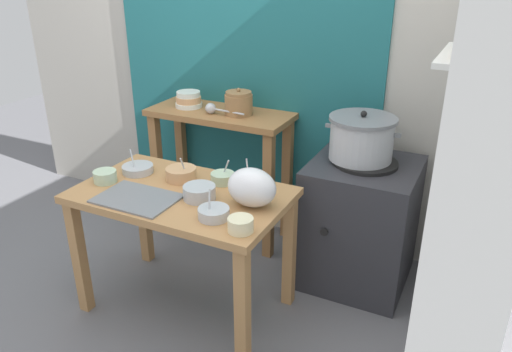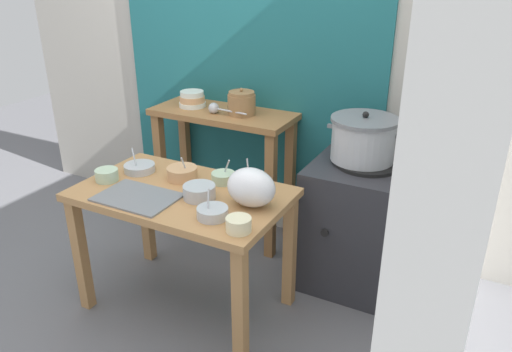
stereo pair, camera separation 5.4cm
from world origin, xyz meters
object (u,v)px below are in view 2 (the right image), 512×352
(bowl_stack_enamel, at_px, (192,99))
(prep_bowl_5, at_px, (223,177))
(steamer_pot, at_px, (363,139))
(prep_bowl_3, at_px, (107,175))
(prep_table, at_px, (183,210))
(prep_bowl_2, at_px, (139,167))
(stove_block, at_px, (361,224))
(prep_bowl_7, at_px, (239,224))
(plastic_bag, at_px, (251,187))
(serving_tray, at_px, (137,197))
(ladle, at_px, (215,108))
(clay_pot, at_px, (242,103))
(prep_bowl_4, at_px, (212,212))
(prep_bowl_6, at_px, (252,179))
(prep_bowl_1, at_px, (199,191))
(back_shelf_table, at_px, (224,143))
(prep_bowl_0, at_px, (182,173))

(bowl_stack_enamel, height_order, prep_bowl_5, bowl_stack_enamel)
(steamer_pot, relative_size, prep_bowl_3, 3.45)
(prep_table, xyz_separation_m, prep_bowl_2, (-0.36, 0.10, 0.13))
(stove_block, relative_size, steamer_pot, 1.84)
(steamer_pot, xyz_separation_m, prep_bowl_7, (-0.28, -0.93, -0.15))
(prep_table, distance_m, plastic_bag, 0.45)
(prep_table, distance_m, serving_tray, 0.25)
(ladle, distance_m, prep_bowl_3, 0.87)
(steamer_pot, bearing_deg, clay_pot, 172.51)
(steamer_pot, bearing_deg, plastic_bag, -116.68)
(prep_bowl_4, bearing_deg, serving_tray, -179.55)
(prep_bowl_6, bearing_deg, prep_bowl_4, -89.37)
(plastic_bag, distance_m, prep_bowl_1, 0.28)
(plastic_bag, distance_m, prep_bowl_2, 0.76)
(bowl_stack_enamel, bearing_deg, prep_bowl_3, -87.27)
(prep_bowl_2, bearing_deg, back_shelf_table, 80.42)
(prep_table, distance_m, clay_pot, 0.90)
(steamer_pot, distance_m, prep_bowl_7, 0.98)
(serving_tray, xyz_separation_m, prep_bowl_3, (-0.29, 0.09, 0.03))
(clay_pot, relative_size, prep_bowl_4, 1.21)
(steamer_pot, xyz_separation_m, ladle, (-0.99, 0.04, 0.03))
(steamer_pot, distance_m, prep_bowl_4, 1.00)
(bowl_stack_enamel, height_order, ladle, bowl_stack_enamel)
(back_shelf_table, xyz_separation_m, prep_bowl_3, (-0.20, -0.90, 0.08))
(stove_block, bearing_deg, plastic_bag, -120.02)
(prep_bowl_6, bearing_deg, stove_block, 43.24)
(serving_tray, bearing_deg, prep_table, 48.68)
(prep_bowl_1, height_order, prep_bowl_2, prep_bowl_2)
(prep_bowl_0, xyz_separation_m, prep_bowl_6, (0.38, 0.10, -0.00))
(clay_pot, bearing_deg, steamer_pot, -7.49)
(ladle, height_order, prep_bowl_7, ladle)
(steamer_pot, xyz_separation_m, prep_bowl_1, (-0.61, -0.73, -0.15))
(prep_bowl_1, bearing_deg, serving_tray, -152.21)
(bowl_stack_enamel, xyz_separation_m, prep_bowl_6, (0.77, -0.59, -0.19))
(steamer_pot, height_order, prep_bowl_6, steamer_pot)
(back_shelf_table, bearing_deg, ladle, -101.12)
(prep_bowl_0, distance_m, prep_bowl_6, 0.39)
(steamer_pot, bearing_deg, prep_bowl_0, -144.91)
(steamer_pot, relative_size, serving_tray, 1.06)
(prep_table, xyz_separation_m, prep_bowl_4, (0.29, -0.17, 0.14))
(prep_bowl_2, bearing_deg, ladle, 80.59)
(prep_table, xyz_separation_m, ladle, (-0.25, 0.75, 0.33))
(plastic_bag, bearing_deg, ladle, 131.82)
(back_shelf_table, height_order, plastic_bag, plastic_bag)
(prep_bowl_0, bearing_deg, steamer_pot, 35.09)
(bowl_stack_enamel, bearing_deg, clay_pot, -0.17)
(stove_block, relative_size, prep_bowl_2, 4.50)
(plastic_bag, xyz_separation_m, prep_bowl_2, (-0.76, 0.08, -0.07))
(prep_bowl_2, distance_m, prep_bowl_5, 0.51)
(bowl_stack_enamel, relative_size, ladle, 0.62)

